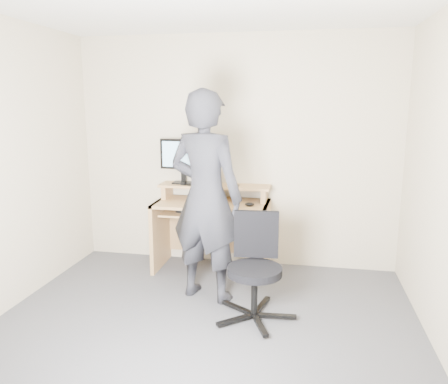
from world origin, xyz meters
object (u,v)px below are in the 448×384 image
(desk, at_px, (213,219))
(office_chair, at_px, (255,263))
(monitor, at_px, (183,157))
(person, at_px, (206,197))

(desk, xyz_separation_m, office_chair, (0.58, -1.03, -0.08))
(monitor, distance_m, office_chair, 1.62)
(monitor, relative_size, office_chair, 0.60)
(desk, height_order, office_chair, desk)
(monitor, relative_size, person, 0.27)
(desk, height_order, monitor, monitor)
(desk, relative_size, office_chair, 1.39)
(office_chair, xyz_separation_m, person, (-0.49, 0.28, 0.48))
(desk, xyz_separation_m, monitor, (-0.35, 0.08, 0.65))
(person, bearing_deg, monitor, -46.33)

